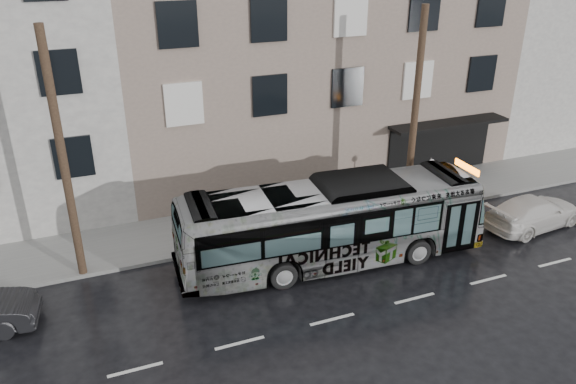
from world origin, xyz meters
name	(u,v)px	position (x,y,z in m)	size (l,w,h in m)	color
ground	(303,280)	(0.00, 0.00, 0.00)	(120.00, 120.00, 0.00)	black
sidewalk	(259,221)	(0.00, 4.90, 0.07)	(90.00, 3.60, 0.15)	gray
building_taupe	(297,57)	(5.00, 12.70, 5.50)	(20.00, 12.00, 11.00)	gray
building_filler	(563,28)	(24.00, 12.70, 6.00)	(18.00, 12.00, 12.00)	silver
utility_pole_front	(415,115)	(6.50, 3.30, 4.65)	(0.30, 0.30, 9.00)	#4E3927
utility_pole_rear	(63,160)	(-7.50, 3.30, 4.65)	(0.30, 0.30, 9.00)	#4E3927
sign_post	(429,183)	(7.60, 3.30, 1.35)	(0.06, 0.06, 2.40)	slate
bus	(331,223)	(1.53, 0.88, 1.65)	(2.78, 11.87, 3.31)	#B2B2B2
white_sedan	(534,212)	(10.93, 0.18, 0.69)	(1.93, 4.75, 1.38)	silver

